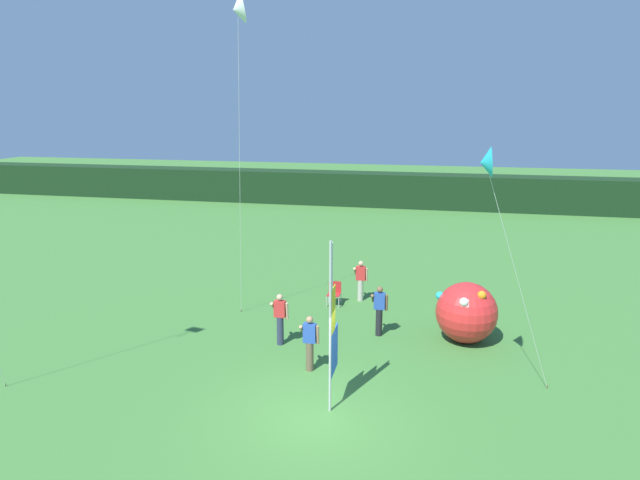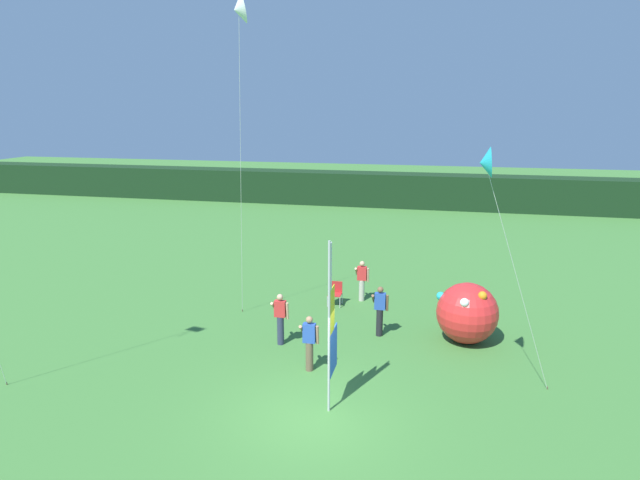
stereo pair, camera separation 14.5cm
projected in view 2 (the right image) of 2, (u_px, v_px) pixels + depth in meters
ground_plane at (315, 414)px, 13.28m from camera, size 120.00×120.00×0.00m
distant_treeline at (403, 190)px, 40.83m from camera, size 80.00×2.40×2.51m
banner_flag at (331, 328)px, 13.22m from camera, size 0.06×1.03×4.39m
person_near_banner at (362, 280)px, 20.90m from camera, size 0.55×0.48×1.61m
person_mid_field at (309, 342)px, 15.32m from camera, size 0.55×0.48×1.66m
person_far_left at (380, 310)px, 17.66m from camera, size 0.55×0.48×1.71m
person_far_right at (280, 318)px, 17.02m from camera, size 0.55×0.48×1.69m
inflatable_balloon at (467, 313)px, 17.18m from camera, size 1.98×1.96×1.96m
folding_chair at (335, 292)px, 20.58m from camera, size 0.51×0.51×0.89m
kite_white_delta_1 at (239, 11)px, 16.36m from camera, size 1.08×1.57×10.75m
kite_cyan_delta_2 at (486, 164)px, 12.54m from camera, size 2.29×1.34×6.51m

